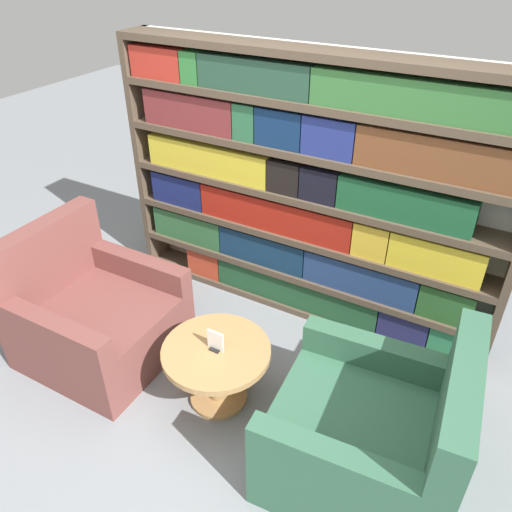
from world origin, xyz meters
TOP-DOWN VIEW (x-y plane):
  - ground_plane at (0.00, 0.00)m, footprint 14.00×14.00m
  - bookshelf at (0.00, 1.42)m, footprint 2.80×0.30m
  - armchair_left at (-1.01, 0.26)m, footprint 0.94×0.90m
  - armchair_right at (0.95, 0.26)m, footprint 1.00×0.96m
  - coffee_table at (-0.03, 0.29)m, footprint 0.66×0.66m
  - table_sign at (-0.03, 0.29)m, footprint 0.11×0.06m

SIDE VIEW (x-z plane):
  - ground_plane at x=0.00m, z-range 0.00..0.00m
  - armchair_left at x=-1.01m, z-range -0.16..0.75m
  - armchair_right at x=0.95m, z-range -0.16..0.75m
  - coffee_table at x=-0.03m, z-range 0.09..0.52m
  - table_sign at x=-0.03m, z-range 0.42..0.55m
  - bookshelf at x=0.00m, z-range -0.01..1.92m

